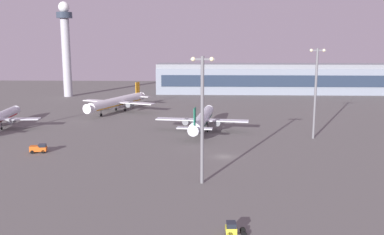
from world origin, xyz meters
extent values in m
plane|color=#605E5B|center=(0.00, 0.00, 0.00)|extent=(416.00, 416.00, 0.00)
cube|color=gray|center=(43.62, 136.24, 7.00)|extent=(151.31, 22.00, 14.00)
cube|color=#263347|center=(43.62, 125.04, 7.70)|extent=(145.26, 0.40, 6.16)
cube|color=gray|center=(43.62, 136.24, 15.20)|extent=(151.31, 19.80, 2.40)
cylinder|color=#A8A8B2|center=(-77.54, 116.70, 20.19)|extent=(4.40, 4.40, 40.38)
cylinder|color=#2D3847|center=(-77.54, 116.70, 41.88)|extent=(8.00, 8.00, 3.00)
sphere|color=silver|center=(-77.54, 116.70, 45.90)|extent=(5.60, 5.60, 5.60)
cylinder|color=silver|center=(-5.86, 31.95, 3.82)|extent=(7.65, 33.73, 3.54)
cone|color=silver|center=(-3.66, 49.71, 3.82)|extent=(3.61, 2.63, 3.36)
cone|color=silver|center=(-8.09, 14.01, 3.82)|extent=(3.48, 2.98, 3.19)
cube|color=silver|center=(-5.98, 31.03, 3.63)|extent=(30.05, 7.38, 0.33)
cube|color=silver|center=(-7.87, 15.77, 4.01)|extent=(10.45, 3.48, 0.33)
cube|color=#146B4C|center=(-7.84, 16.04, 6.85)|extent=(0.65, 2.99, 6.06)
cylinder|color=slate|center=(-11.06, 31.66, 2.98)|extent=(2.45, 3.58, 2.05)
cylinder|color=slate|center=(-0.89, 30.39, 2.98)|extent=(2.45, 3.58, 2.05)
cube|color=#146B4C|center=(-5.86, 31.95, 2.85)|extent=(6.97, 31.02, 0.34)
cylinder|color=#333338|center=(-4.54, 42.60, 2.17)|extent=(0.26, 0.26, 3.31)
cylinder|color=black|center=(-4.54, 42.60, 0.51)|extent=(0.50, 1.06, 1.03)
cylinder|color=#333338|center=(-8.19, 29.89, 2.17)|extent=(0.26, 0.26, 3.31)
cylinder|color=black|center=(-8.19, 29.89, 0.51)|extent=(0.50, 1.06, 1.03)
cylinder|color=#333338|center=(-4.12, 29.39, 2.17)|extent=(0.26, 0.26, 3.31)
cylinder|color=black|center=(-4.12, 29.39, 0.51)|extent=(0.50, 1.06, 1.03)
cone|color=silver|center=(-75.04, 48.61, 3.57)|extent=(3.33, 2.38, 3.14)
cylinder|color=slate|center=(-68.58, 31.58, 2.78)|extent=(2.21, 3.30, 1.91)
cylinder|color=#333338|center=(-74.40, 41.96, 2.02)|extent=(0.24, 0.24, 3.09)
cylinder|color=black|center=(-74.40, 41.96, 0.48)|extent=(0.44, 0.99, 0.96)
cylinder|color=#333338|center=(-71.31, 30.01, 2.02)|extent=(0.24, 0.24, 3.09)
cylinder|color=black|center=(-71.31, 30.01, 0.48)|extent=(0.44, 0.99, 0.96)
cylinder|color=white|center=(-41.27, 67.93, 4.15)|extent=(16.08, 35.52, 3.84)
cone|color=white|center=(-47.92, 49.69, 4.15)|extent=(4.26, 3.53, 3.65)
cone|color=white|center=(-34.55, 86.37, 4.15)|extent=(4.22, 3.84, 3.46)
cube|color=white|center=(-40.92, 68.88, 3.94)|extent=(31.79, 14.88, 0.35)
cube|color=white|center=(-35.21, 84.56, 4.35)|extent=(11.28, 6.09, 0.35)
cube|color=orange|center=(-35.31, 84.28, 7.43)|extent=(1.39, 3.14, 6.57)
cylinder|color=slate|center=(-35.70, 66.98, 3.24)|extent=(3.34, 4.18, 2.22)
cylinder|color=slate|center=(-46.15, 70.79, 3.24)|extent=(3.34, 4.18, 2.22)
cube|color=orange|center=(-41.27, 67.93, 3.09)|extent=(14.72, 32.65, 0.36)
cylinder|color=#333338|center=(-45.26, 56.99, 2.35)|extent=(0.28, 0.28, 3.59)
cylinder|color=black|center=(-45.26, 56.99, 0.56)|extent=(0.76, 1.18, 1.11)
cylinder|color=#333338|center=(-38.31, 69.55, 2.35)|extent=(0.28, 0.28, 3.59)
cylinder|color=black|center=(-38.31, 69.55, 0.56)|extent=(0.76, 1.18, 1.11)
cylinder|color=#333338|center=(-42.49, 71.07, 2.35)|extent=(0.28, 0.28, 3.59)
cylinder|color=black|center=(-42.49, 71.07, 0.56)|extent=(0.76, 1.18, 1.11)
cube|color=#D85919|center=(-47.08, 2.47, 1.00)|extent=(2.41, 2.33, 1.10)
cube|color=#1E232D|center=(-47.08, 2.47, 1.90)|extent=(2.14, 2.13, 0.70)
cube|color=#D85919|center=(-48.95, 2.14, 1.15)|extent=(2.70, 2.31, 1.40)
cylinder|color=black|center=(-46.94, 3.36, 0.45)|extent=(0.94, 0.45, 0.90)
cylinder|color=black|center=(-46.65, 1.68, 0.45)|extent=(0.94, 0.45, 0.90)
cylinder|color=black|center=(-49.59, 2.89, 0.45)|extent=(0.94, 0.45, 0.90)
cylinder|color=black|center=(-49.30, 1.22, 0.45)|extent=(0.94, 0.45, 0.90)
cube|color=yellow|center=(-0.77, -43.71, 0.90)|extent=(1.67, 1.86, 0.90)
cube|color=#1E232D|center=(-0.77, -43.71, 1.70)|extent=(1.48, 1.71, 0.70)
cylinder|color=black|center=(-0.96, -44.46, 0.45)|extent=(0.91, 0.34, 0.90)
cylinder|color=black|center=(-1.03, -42.97, 0.45)|extent=(0.91, 0.34, 0.90)
cylinder|color=black|center=(1.08, -44.38, 0.45)|extent=(0.91, 0.34, 0.90)
cylinder|color=black|center=(1.02, -42.88, 0.45)|extent=(0.91, 0.34, 0.90)
cylinder|color=slate|center=(27.35, 21.38, 13.29)|extent=(0.70, 0.70, 26.57)
cube|color=slate|center=(27.35, 21.38, 25.97)|extent=(4.80, 0.40, 0.40)
sphere|color=#F9EAB2|center=(25.55, 21.38, 25.97)|extent=(0.90, 0.90, 0.90)
sphere|color=#F9EAB2|center=(29.15, 21.38, 25.97)|extent=(0.90, 0.90, 0.90)
cylinder|color=slate|center=(-5.36, -20.22, 12.82)|extent=(0.70, 0.70, 25.64)
cube|color=slate|center=(-5.36, -20.22, 25.04)|extent=(4.80, 0.40, 0.40)
sphere|color=#F9EAB2|center=(-7.16, -20.22, 25.04)|extent=(0.90, 0.90, 0.90)
sphere|color=#F9EAB2|center=(-3.56, -20.22, 25.04)|extent=(0.90, 0.90, 0.90)
camera|label=1|loc=(-4.56, -102.54, 28.30)|focal=39.51mm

